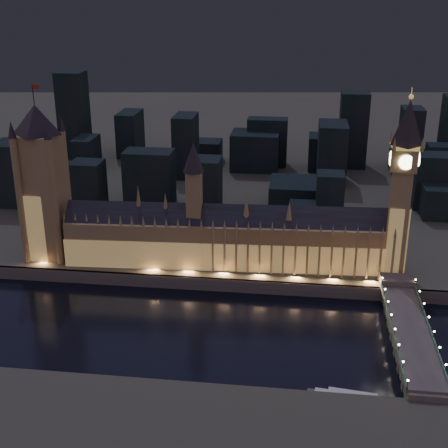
# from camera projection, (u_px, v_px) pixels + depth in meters

# --- Properties ---
(ground_plane) EXTENTS (2000.00, 2000.00, 0.00)m
(ground_plane) POSITION_uv_depth(u_px,v_px,m) (202.00, 325.00, 339.84)
(ground_plane) COLOR black
(ground_plane) RESTS_ON ground
(north_bank) EXTENTS (2000.00, 960.00, 8.00)m
(north_bank) POSITION_uv_depth(u_px,v_px,m) (265.00, 120.00, 818.89)
(north_bank) COLOR #483F34
(north_bank) RESTS_ON ground
(embankment_wall) EXTENTS (2000.00, 2.50, 8.00)m
(embankment_wall) POSITION_uv_depth(u_px,v_px,m) (213.00, 284.00, 376.27)
(embankment_wall) COLOR #4F484B
(embankment_wall) RESTS_ON ground
(palace_of_westminster) EXTENTS (202.00, 30.11, 78.00)m
(palace_of_westminster) POSITION_uv_depth(u_px,v_px,m) (225.00, 238.00, 386.72)
(palace_of_westminster) COLOR #997745
(palace_of_westminster) RESTS_ON north_bank
(victoria_tower) EXTENTS (31.68, 31.68, 110.16)m
(victoria_tower) POSITION_uv_depth(u_px,v_px,m) (42.00, 175.00, 387.19)
(victoria_tower) COLOR #997745
(victoria_tower) RESTS_ON north_bank
(elizabeth_tower) EXTENTS (18.00, 18.00, 112.53)m
(elizabeth_tower) POSITION_uv_depth(u_px,v_px,m) (403.00, 175.00, 358.67)
(elizabeth_tower) COLOR #997745
(elizabeth_tower) RESTS_ON north_bank
(westminster_bridge) EXTENTS (19.70, 113.00, 15.90)m
(westminster_bridge) POSITION_uv_depth(u_px,v_px,m) (408.00, 332.00, 321.79)
(westminster_bridge) COLOR #4F484B
(westminster_bridge) RESTS_ON ground
(river_boat) EXTENTS (41.51, 14.51, 4.50)m
(river_boat) POSITION_uv_depth(u_px,v_px,m) (352.00, 399.00, 276.71)
(river_boat) COLOR #4F484B
(river_boat) RESTS_ON ground
(city_backdrop) EXTENTS (471.99, 215.63, 84.91)m
(city_backdrop) POSITION_uv_depth(u_px,v_px,m) (280.00, 154.00, 552.88)
(city_backdrop) COLOR black
(city_backdrop) RESTS_ON north_bank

